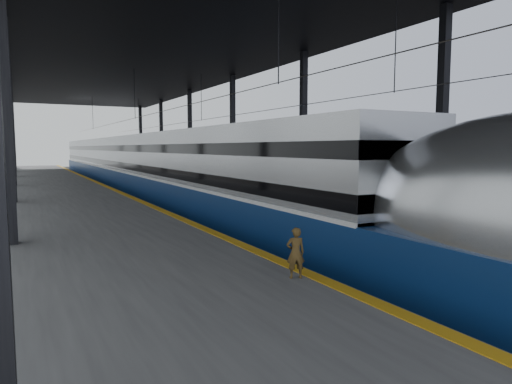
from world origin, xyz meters
TOP-DOWN VIEW (x-y plane):
  - ground at (0.00, 0.00)m, footprint 160.00×160.00m
  - platform at (-3.50, 20.00)m, footprint 6.00×80.00m
  - yellow_strip at (-0.70, 20.00)m, footprint 0.30×80.00m
  - rails at (4.50, 20.00)m, footprint 6.52×80.00m
  - canopy at (1.90, 20.00)m, footprint 18.00×75.00m
  - tgv_train at (2.00, 23.83)m, footprint 2.93×65.20m
  - second_train at (7.00, 34.92)m, footprint 2.69×56.05m
  - child at (-1.07, -0.89)m, footprint 0.40×0.33m

SIDE VIEW (x-z plane):
  - ground at x=0.00m, z-range 0.00..0.00m
  - rails at x=4.50m, z-range 0.00..0.16m
  - platform at x=-3.50m, z-range 0.00..1.00m
  - yellow_strip at x=-0.70m, z-range 1.00..1.01m
  - child at x=-1.07m, z-range 1.00..1.96m
  - second_train at x=7.00m, z-range 0.02..3.73m
  - tgv_train at x=2.00m, z-range -0.14..4.06m
  - canopy at x=1.90m, z-range 4.38..13.85m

